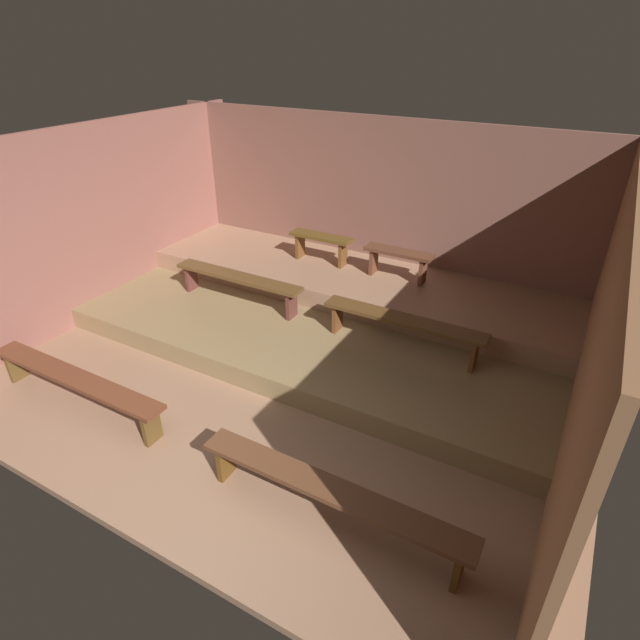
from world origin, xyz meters
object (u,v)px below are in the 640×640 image
(bench_middle_left, at_px, (321,242))
(bench_middle_right, at_px, (398,258))
(bench_floor_left, at_px, (75,381))
(bench_lower_right, at_px, (403,323))
(bench_floor_right, at_px, (330,493))
(bench_lower_left, at_px, (238,280))

(bench_middle_left, height_order, bench_middle_right, same)
(bench_floor_left, bearing_deg, bench_lower_right, 41.50)
(bench_lower_right, relative_size, bench_middle_left, 2.04)
(bench_middle_right, bearing_deg, bench_floor_left, -120.16)
(bench_floor_left, relative_size, bench_middle_right, 2.49)
(bench_floor_right, relative_size, bench_middle_left, 2.49)
(bench_lower_right, distance_m, bench_middle_left, 2.16)
(bench_floor_left, height_order, bench_lower_left, bench_lower_left)
(bench_floor_right, height_order, bench_middle_left, bench_middle_left)
(bench_lower_right, bearing_deg, bench_middle_left, 144.72)
(bench_floor_left, distance_m, bench_floor_right, 2.98)
(bench_floor_right, bearing_deg, bench_middle_right, 104.05)
(bench_floor_left, xyz_separation_m, bench_lower_right, (2.65, 2.35, 0.25))
(bench_floor_left, height_order, bench_middle_left, bench_middle_left)
(bench_lower_right, height_order, bench_middle_right, bench_middle_right)
(bench_middle_right, bearing_deg, bench_lower_left, -144.72)
(bench_middle_left, bearing_deg, bench_lower_left, -114.57)
(bench_floor_right, relative_size, bench_lower_right, 1.22)
(bench_floor_left, relative_size, bench_lower_left, 1.22)
(bench_middle_left, distance_m, bench_middle_right, 1.19)
(bench_lower_right, xyz_separation_m, bench_middle_left, (-1.75, 1.24, 0.23))
(bench_lower_right, height_order, bench_middle_left, bench_middle_left)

